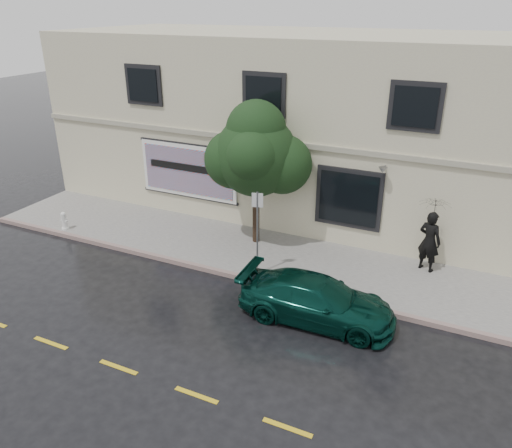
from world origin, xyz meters
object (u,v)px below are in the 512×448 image
at_px(pedestrian, 429,241).
at_px(street_tree, 256,156).
at_px(fire_hydrant, 64,221).
at_px(car, 317,300).

xyz_separation_m(pedestrian, street_tree, (-5.85, -0.44, 2.19)).
bearing_deg(street_tree, fire_hydrant, -163.00).
bearing_deg(car, pedestrian, -32.92).
xyz_separation_m(car, fire_hydrant, (-10.52, 1.36, -0.14)).
relative_size(pedestrian, fire_hydrant, 2.89).
bearing_deg(pedestrian, fire_hydrant, 32.95).
distance_m(car, pedestrian, 4.64).
height_order(pedestrian, street_tree, street_tree).
bearing_deg(pedestrian, car, 80.67).
relative_size(street_tree, fire_hydrant, 6.60).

